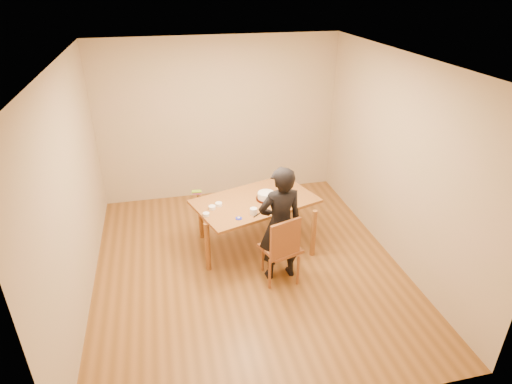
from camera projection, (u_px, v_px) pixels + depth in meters
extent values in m
cube|color=brown|center=(248.00, 266.00, 5.79)|extent=(4.00, 4.50, 0.00)
cube|color=silver|center=(246.00, 61.00, 4.56)|extent=(4.00, 4.50, 0.00)
cube|color=tan|center=(219.00, 120.00, 7.12)|extent=(4.00, 0.00, 2.70)
cube|color=tan|center=(72.00, 192.00, 4.77)|extent=(0.00, 4.50, 2.70)
cube|color=tan|center=(397.00, 161.00, 5.57)|extent=(0.00, 4.50, 2.70)
cube|color=brown|center=(255.00, 201.00, 5.88)|extent=(1.84, 1.42, 0.04)
cube|color=brown|center=(280.00, 248.00, 5.37)|extent=(0.54, 0.54, 0.04)
cylinder|color=red|center=(266.00, 199.00, 5.89)|extent=(0.28, 0.28, 0.02)
cylinder|color=white|center=(266.00, 196.00, 5.87)|extent=(0.23, 0.23, 0.07)
ellipsoid|color=white|center=(266.00, 192.00, 5.85)|extent=(0.23, 0.23, 0.03)
cylinder|color=white|center=(254.00, 211.00, 5.52)|extent=(0.09, 0.09, 0.08)
cylinder|color=#1920A7|center=(239.00, 218.00, 5.43)|extent=(0.09, 0.09, 0.01)
ellipsoid|color=white|center=(239.00, 217.00, 5.42)|extent=(0.04, 0.04, 0.02)
cylinder|color=white|center=(206.00, 214.00, 5.49)|extent=(0.08, 0.08, 0.04)
cylinder|color=white|center=(219.00, 204.00, 5.72)|extent=(0.09, 0.09, 0.04)
cylinder|color=white|center=(212.00, 208.00, 5.64)|extent=(0.09, 0.09, 0.04)
cube|color=#CF306F|center=(197.00, 193.00, 6.05)|extent=(0.13, 0.08, 0.02)
cube|color=#23951B|center=(197.00, 191.00, 6.04)|extent=(0.14, 0.08, 0.02)
cube|color=black|center=(257.00, 215.00, 5.51)|extent=(0.12, 0.11, 0.01)
imported|color=black|center=(280.00, 224.00, 5.26)|extent=(0.59, 0.41, 1.55)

